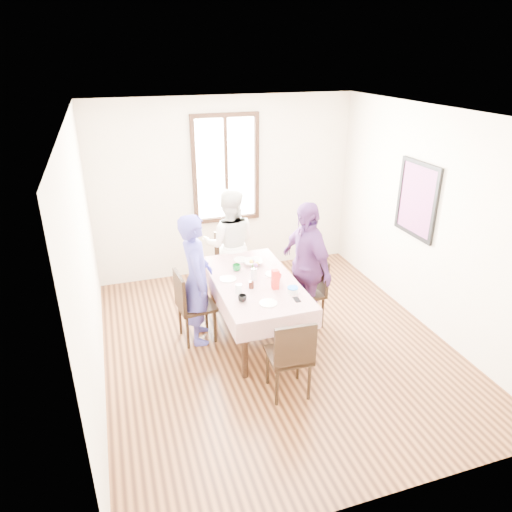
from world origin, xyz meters
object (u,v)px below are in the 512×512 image
chair_far (231,266)px  person_far (231,245)px  chair_left (196,306)px  person_right (305,266)px  person_left (196,279)px  chair_near (289,355)px  chair_right (305,292)px  dining_table (255,308)px

chair_far → person_far: person_far is taller
chair_left → person_right: (1.36, -0.10, 0.37)m
chair_far → person_left: size_ratio=0.56×
person_left → person_right: bearing=-87.0°
chair_near → person_right: size_ratio=0.55×
chair_right → person_left: bearing=83.0°
chair_left → chair_near: 1.44m
dining_table → chair_right: size_ratio=1.78×
chair_near → person_left: bearing=121.7°
person_far → dining_table: bearing=105.6°
chair_far → person_left: 1.22m
dining_table → chair_left: size_ratio=1.78×
chair_far → person_far: size_ratio=0.58×
person_far → person_right: 1.24m
dining_table → person_left: size_ratio=1.00×
dining_table → chair_left: chair_left is taller
dining_table → chair_near: chair_near is taller
person_far → person_right: (0.67, -1.04, 0.04)m
chair_left → chair_near: size_ratio=1.00×
dining_table → chair_far: 1.12m
dining_table → person_far: person_far is taller
chair_right → person_right: (-0.02, -0.00, 0.37)m
dining_table → chair_near: size_ratio=1.78×
chair_left → chair_far: 1.18m
chair_far → chair_right: bearing=131.9°
person_far → person_right: bearing=138.4°
chair_far → person_left: (-0.67, -0.96, 0.35)m
chair_near → person_far: (-0.00, 2.21, 0.34)m
chair_far → chair_near: 2.23m
person_left → person_right: 1.35m
chair_near → chair_right: bearing=63.1°
person_left → person_far: size_ratio=1.02×
chair_far → person_far: bearing=98.9°
dining_table → chair_left: 0.71m
chair_near → chair_left: bearing=122.4°
dining_table → person_left: (-0.67, 0.15, 0.43)m
chair_near → person_right: bearing=63.7°
chair_far → dining_table: bearing=98.9°
person_left → chair_near: bearing=-144.8°
chair_right → chair_near: (-0.69, -1.16, 0.00)m
dining_table → person_far: 1.17m
chair_left → chair_far: bearing=138.8°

